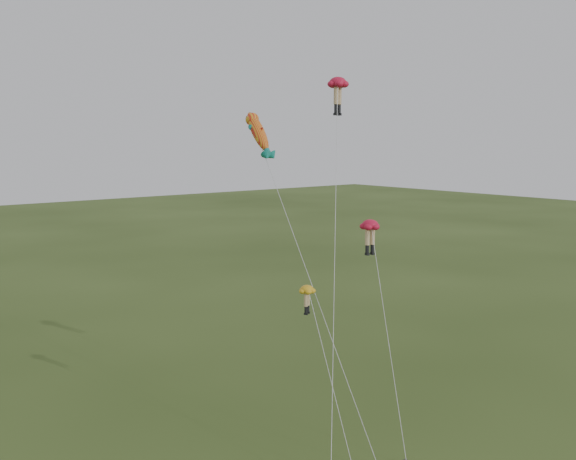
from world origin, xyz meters
TOP-DOWN VIEW (x-y plane):
  - legs_kite_red_high at (7.52, 9.36)m, footprint 11.87×12.32m
  - legs_kite_red_mid at (4.80, 3.56)m, footprint 3.82×6.55m
  - legs_kite_yellow at (-1.00, 2.34)m, footprint 1.25×5.07m
  - fish_kite at (1.74, 10.38)m, footprint 2.19×13.66m

SIDE VIEW (x-z plane):
  - legs_kite_yellow at x=-1.00m, z-range 3.74..12.80m
  - legs_kite_red_mid at x=4.80m, z-range 5.24..17.19m
  - fish_kite at x=1.74m, z-range 7.69..26.25m
  - legs_kite_red_high at x=7.52m, z-range 9.47..30.17m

